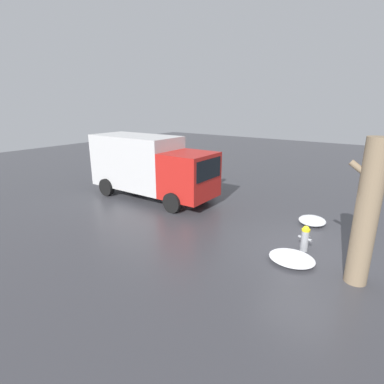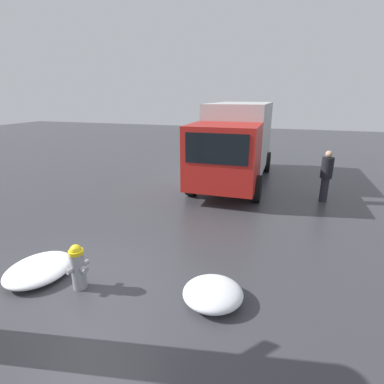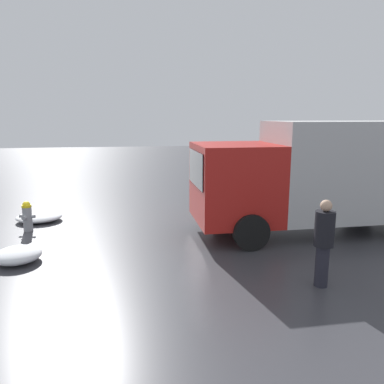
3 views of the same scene
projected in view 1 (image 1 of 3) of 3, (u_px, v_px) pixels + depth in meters
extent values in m
plane|color=#38383D|center=(304.00, 250.00, 9.84)|extent=(60.00, 60.00, 0.00)
cylinder|color=gray|center=(305.00, 241.00, 9.74)|extent=(0.25, 0.25, 0.70)
cylinder|color=yellow|center=(306.00, 230.00, 9.63)|extent=(0.26, 0.26, 0.07)
sphere|color=yellow|center=(306.00, 229.00, 9.62)|extent=(0.21, 0.21, 0.21)
cylinder|color=gray|center=(308.00, 237.00, 9.82)|extent=(0.13, 0.12, 0.11)
cylinder|color=gray|center=(300.00, 237.00, 9.84)|extent=(0.12, 0.11, 0.09)
cylinder|color=gray|center=(310.00, 240.00, 9.58)|extent=(0.12, 0.11, 0.09)
cylinder|color=#7F6B51|center=(366.00, 214.00, 7.58)|extent=(0.57, 0.57, 3.89)
cylinder|color=#7F6B51|center=(362.00, 171.00, 7.41)|extent=(0.65, 0.16, 0.52)
cube|color=red|center=(189.00, 175.00, 13.66)|extent=(2.11, 2.27, 2.06)
cube|color=black|center=(209.00, 169.00, 12.96)|extent=(0.05, 1.89, 0.91)
cube|color=#BCBCBC|center=(137.00, 161.00, 15.43)|extent=(4.62, 2.29, 2.64)
cylinder|color=black|center=(201.00, 191.00, 14.90)|extent=(0.90, 0.29, 0.90)
cylinder|color=black|center=(172.00, 203.00, 13.13)|extent=(0.90, 0.29, 0.90)
cylinder|color=black|center=(138.00, 179.00, 17.33)|extent=(0.90, 0.29, 0.90)
cylinder|color=black|center=(107.00, 187.00, 15.57)|extent=(0.90, 0.29, 0.90)
cylinder|color=#23232D|center=(211.00, 181.00, 16.97)|extent=(0.25, 0.25, 0.81)
cylinder|color=black|center=(212.00, 168.00, 16.75)|extent=(0.37, 0.37, 0.67)
sphere|color=tan|center=(212.00, 160.00, 16.63)|extent=(0.22, 0.22, 0.22)
ellipsoid|color=white|center=(292.00, 258.00, 9.06)|extent=(1.37, 1.15, 0.28)
ellipsoid|color=white|center=(312.00, 221.00, 11.88)|extent=(1.03, 1.03, 0.33)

